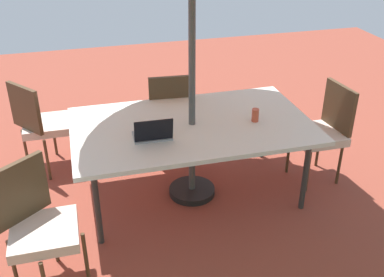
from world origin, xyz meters
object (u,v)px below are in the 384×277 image
(chair_southeast, at_px, (41,122))
(chair_west, at_px, (323,128))
(laptop, at_px, (153,134))
(chair_south, at_px, (169,110))
(dining_table, at_px, (192,128))
(chair_northeast, at_px, (37,222))
(cup, at_px, (255,115))

(chair_southeast, relative_size, chair_west, 1.00)
(chair_west, bearing_deg, laptop, -90.48)
(chair_south, height_order, chair_west, same)
(chair_southeast, xyz_separation_m, chair_west, (-2.65, 0.87, 0.00))
(dining_table, relative_size, chair_southeast, 2.17)
(dining_table, bearing_deg, chair_southeast, -31.61)
(dining_table, relative_size, chair_west, 2.17)
(dining_table, xyz_separation_m, chair_west, (-1.31, 0.04, -0.16))
(chair_southeast, xyz_separation_m, chair_south, (-1.30, 0.06, 0.00))
(chair_southeast, bearing_deg, dining_table, -159.06)
(chair_northeast, relative_size, chair_west, 1.00)
(chair_west, xyz_separation_m, cup, (0.75, 0.06, 0.26))
(dining_table, relative_size, chair_south, 2.17)
(chair_southeast, xyz_separation_m, cup, (-1.91, 0.92, 0.26))
(chair_west, xyz_separation_m, laptop, (1.70, 0.15, 0.25))
(chair_southeast, height_order, chair_south, same)
(chair_northeast, height_order, laptop, chair_northeast)
(chair_west, bearing_deg, chair_southeast, -113.56)
(chair_southeast, bearing_deg, laptop, -174.29)
(laptop, bearing_deg, chair_west, -173.30)
(chair_northeast, xyz_separation_m, chair_south, (-1.29, -1.58, 0.00))
(chair_south, distance_m, laptop, 1.04)
(chair_northeast, relative_size, chair_south, 1.00)
(chair_south, bearing_deg, chair_northeast, 55.21)
(dining_table, xyz_separation_m, chair_northeast, (1.34, 0.82, -0.16))
(laptop, bearing_deg, chair_northeast, 35.34)
(laptop, bearing_deg, chair_southeast, -45.10)
(dining_table, height_order, laptop, laptop)
(chair_northeast, distance_m, chair_southeast, 1.65)
(dining_table, bearing_deg, chair_west, 178.19)
(chair_northeast, distance_m, cup, 2.05)
(chair_southeast, bearing_deg, chair_west, -145.56)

